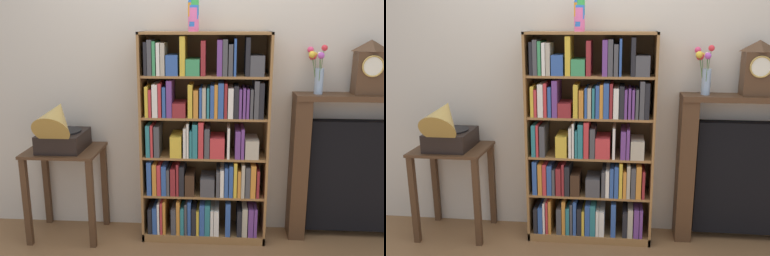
{
  "view_description": "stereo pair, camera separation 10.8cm",
  "coord_description": "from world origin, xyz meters",
  "views": [
    {
      "loc": [
        0.12,
        -2.95,
        1.64
      ],
      "look_at": [
        -0.09,
        0.09,
        0.87
      ],
      "focal_mm": 39.33,
      "sensor_mm": 36.0,
      "label": 1
    },
    {
      "loc": [
        0.22,
        -2.94,
        1.64
      ],
      "look_at": [
        -0.09,
        0.09,
        0.87
      ],
      "focal_mm": 39.33,
      "sensor_mm": 36.0,
      "label": 2
    }
  ],
  "objects": [
    {
      "name": "mantel_clock",
      "position": [
        1.17,
        0.14,
        1.33
      ],
      "size": [
        0.2,
        0.15,
        0.39
      ],
      "color": "#472D1C",
      "rests_on": "fireplace_mantel"
    },
    {
      "name": "ground_plane",
      "position": [
        0.0,
        0.0,
        -0.01
      ],
      "size": [
        7.7,
        6.4,
        0.02
      ],
      "primitive_type": "cube",
      "color": "brown"
    },
    {
      "name": "flower_vase",
      "position": [
        0.81,
        0.14,
        1.32
      ],
      "size": [
        0.12,
        0.19,
        0.36
      ],
      "color": "#99B2D1",
      "rests_on": "fireplace_mantel"
    },
    {
      "name": "bookshelf",
      "position": [
        -0.01,
        0.08,
        0.74
      ],
      "size": [
        0.93,
        0.31,
        1.58
      ],
      "color": "olive",
      "rests_on": "ground"
    },
    {
      "name": "gramophone",
      "position": [
        -1.06,
        -0.03,
        0.89
      ],
      "size": [
        0.32,
        0.48,
        0.46
      ],
      "color": "black",
      "rests_on": "side_table_left"
    },
    {
      "name": "wall_back",
      "position": [
        0.07,
        0.29,
        1.3
      ],
      "size": [
        4.7,
        0.08,
        2.6
      ],
      "primitive_type": "cube",
      "color": "beige",
      "rests_on": "ground"
    },
    {
      "name": "cup_stack",
      "position": [
        -0.08,
        0.1,
        1.7
      ],
      "size": [
        0.08,
        0.08,
        0.25
      ],
      "color": "pink",
      "rests_on": "bookshelf"
    },
    {
      "name": "fireplace_mantel",
      "position": [
        1.21,
        0.16,
        0.55
      ],
      "size": [
        1.09,
        0.22,
        1.13
      ],
      "color": "#472D1C",
      "rests_on": "ground"
    },
    {
      "name": "side_table_left",
      "position": [
        -1.06,
        0.03,
        0.52
      ],
      "size": [
        0.55,
        0.43,
        0.71
      ],
      "color": "#472D1C",
      "rests_on": "ground"
    }
  ]
}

